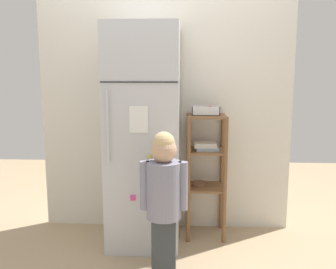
{
  "coord_description": "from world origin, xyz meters",
  "views": [
    {
      "loc": [
        0.2,
        -3.03,
        1.45
      ],
      "look_at": [
        0.04,
        0.02,
        0.95
      ],
      "focal_mm": 39.45,
      "sensor_mm": 36.0,
      "label": 1
    }
  ],
  "objects": [
    {
      "name": "ground_plane",
      "position": [
        0.0,
        0.0,
        0.0
      ],
      "size": [
        6.0,
        6.0,
        0.0
      ],
      "primitive_type": "plane",
      "color": "tan"
    },
    {
      "name": "kitchen_wall_back",
      "position": [
        0.0,
        0.36,
        1.17
      ],
      "size": [
        2.31,
        0.03,
        2.34
      ],
      "primitive_type": "cube",
      "color": "silver",
      "rests_on": "ground"
    },
    {
      "name": "pantry_shelf_unit",
      "position": [
        0.37,
        0.16,
        0.68
      ],
      "size": [
        0.35,
        0.34,
        1.1
      ],
      "color": "brown",
      "rests_on": "ground"
    },
    {
      "name": "child_standing",
      "position": [
        0.04,
        -0.52,
        0.64
      ],
      "size": [
        0.34,
        0.25,
        1.05
      ],
      "color": "#363C40",
      "rests_on": "ground"
    },
    {
      "name": "refrigerator",
      "position": [
        -0.16,
        0.02,
        0.92
      ],
      "size": [
        0.59,
        0.65,
        1.84
      ],
      "color": "silver",
      "rests_on": "ground"
    },
    {
      "name": "fruit_bin",
      "position": [
        0.38,
        0.17,
        1.13
      ],
      "size": [
        0.24,
        0.18,
        0.08
      ],
      "color": "white",
      "rests_on": "pantry_shelf_unit"
    }
  ]
}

